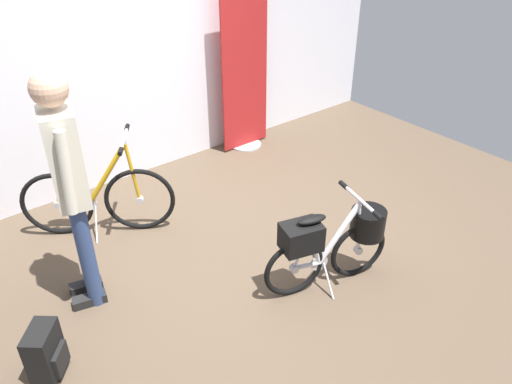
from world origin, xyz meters
name	(u,v)px	position (x,y,z in m)	size (l,w,h in m)	color
ground_plane	(258,259)	(0.00, 0.00, 0.00)	(6.47, 6.47, 0.00)	brown
back_wall	(124,23)	(0.00, 1.97, 1.53)	(6.47, 0.10, 3.06)	silver
floor_banner_stand	(245,76)	(1.20, 1.72, 0.84)	(0.60, 0.36, 1.85)	#B7B7BC
folding_bike_foreground	(334,241)	(0.27, -0.55, 0.40)	(1.00, 0.52, 0.73)	black
display_bike_left	(98,198)	(-0.82, 1.16, 0.34)	(1.11, 0.76, 0.91)	black
visitor_near_wall	(69,180)	(-1.21, 0.45, 1.00)	(0.33, 0.52, 1.72)	navy
backpack_on_floor	(46,353)	(-1.71, -0.05, 0.18)	(0.27, 0.28, 0.37)	black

